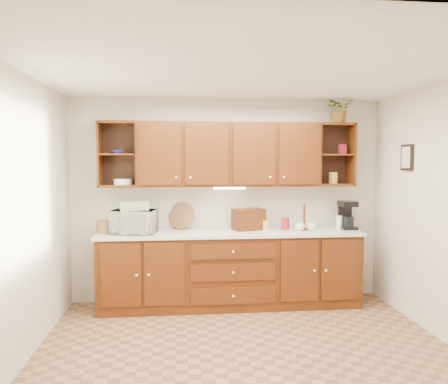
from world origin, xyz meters
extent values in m
plane|color=#8F6542|center=(0.00, 0.00, 0.00)|extent=(4.00, 4.00, 0.00)
plane|color=white|center=(0.00, 0.00, 2.60)|extent=(4.00, 4.00, 0.00)
plane|color=beige|center=(0.00, 1.75, 1.30)|extent=(4.00, 0.00, 4.00)
plane|color=beige|center=(-2.00, 0.00, 1.30)|extent=(0.00, 3.50, 3.50)
cube|color=#3B1706|center=(0.00, 1.45, 0.45)|extent=(3.20, 0.60, 0.90)
cube|color=silver|center=(0.00, 1.44, 0.92)|extent=(3.24, 0.64, 0.04)
cube|color=#3B1706|center=(0.00, 1.58, 1.89)|extent=(2.30, 0.33, 0.80)
cube|color=black|center=(-1.38, 1.74, 1.89)|extent=(0.45, 0.02, 0.80)
cube|color=black|center=(1.38, 1.74, 1.89)|extent=(0.45, 0.02, 0.80)
cube|color=#3B1706|center=(-1.38, 1.58, 1.89)|extent=(0.43, 0.30, 0.02)
cube|color=#3B1706|center=(1.38, 1.58, 1.89)|extent=(0.43, 0.30, 0.02)
cube|color=#3B1706|center=(1.38, 1.58, 2.27)|extent=(0.45, 0.33, 0.03)
cube|color=white|center=(0.00, 1.53, 1.47)|extent=(0.40, 0.05, 0.02)
cube|color=black|center=(1.98, 0.90, 1.85)|extent=(0.03, 0.24, 0.30)
cylinder|color=brown|center=(-1.52, 1.47, 1.01)|extent=(0.24, 0.24, 0.15)
imported|color=beige|center=(-1.17, 1.40, 1.08)|extent=(0.57, 0.45, 0.28)
cube|color=#EFEF70|center=(-1.17, 1.40, 1.27)|extent=(0.37, 0.31, 0.10)
cylinder|color=#10311B|center=(-1.10, 1.47, 1.10)|extent=(0.08, 0.08, 0.32)
cylinder|color=brown|center=(-0.60, 1.69, 0.95)|extent=(0.35, 0.22, 0.34)
cube|color=#3B1706|center=(0.25, 1.54, 1.07)|extent=(0.44, 0.35, 0.27)
cylinder|color=#3B1706|center=(0.94, 1.46, 1.10)|extent=(0.03, 0.03, 0.32)
cylinder|color=#3B1706|center=(0.94, 1.46, 0.95)|extent=(0.13, 0.13, 0.02)
imported|color=white|center=(1.02, 1.43, 0.99)|extent=(0.16, 0.16, 0.09)
imported|color=white|center=(0.93, 1.55, 0.99)|extent=(0.16, 0.16, 0.09)
imported|color=white|center=(0.88, 1.41, 0.99)|extent=(0.16, 0.16, 0.09)
cylinder|color=maroon|center=(0.72, 1.53, 1.02)|extent=(0.11, 0.11, 0.15)
cylinder|color=white|center=(1.41, 1.49, 1.03)|extent=(0.10, 0.10, 0.17)
cylinder|color=gold|center=(0.46, 1.50, 1.00)|extent=(0.12, 0.12, 0.12)
cube|color=black|center=(1.52, 1.49, 0.96)|extent=(0.19, 0.25, 0.04)
cube|color=black|center=(1.52, 1.58, 1.11)|extent=(0.17, 0.06, 0.31)
cube|color=black|center=(1.52, 1.49, 1.27)|extent=(0.19, 0.25, 0.07)
cylinder|color=black|center=(1.52, 1.47, 1.04)|extent=(0.14, 0.14, 0.13)
imported|color=navy|center=(-1.37, 1.58, 1.92)|extent=(0.21, 0.21, 0.04)
cylinder|color=white|center=(-1.32, 1.57, 1.56)|extent=(0.23, 0.23, 0.07)
cube|color=gold|center=(1.35, 1.56, 1.59)|extent=(0.09, 0.08, 0.14)
cube|color=maroon|center=(1.46, 1.56, 1.96)|extent=(0.09, 0.09, 0.12)
imported|color=#999999|center=(1.41, 1.53, 2.47)|extent=(0.38, 0.35, 0.36)
camera|label=1|loc=(-0.61, -3.88, 1.80)|focal=35.00mm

